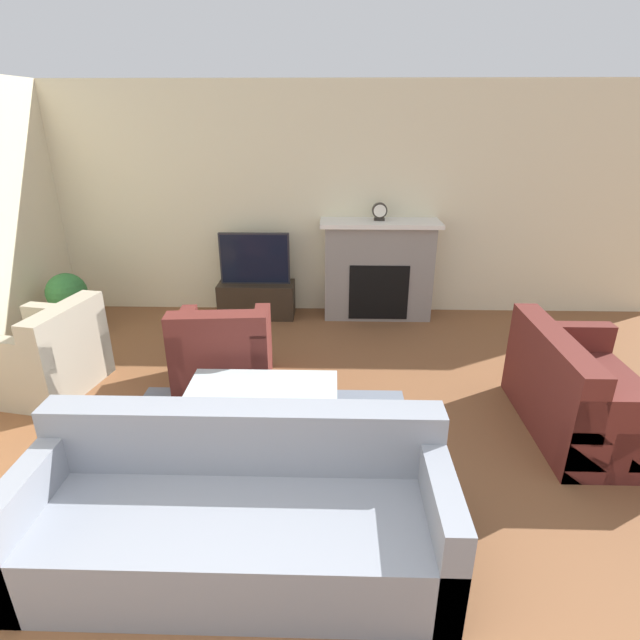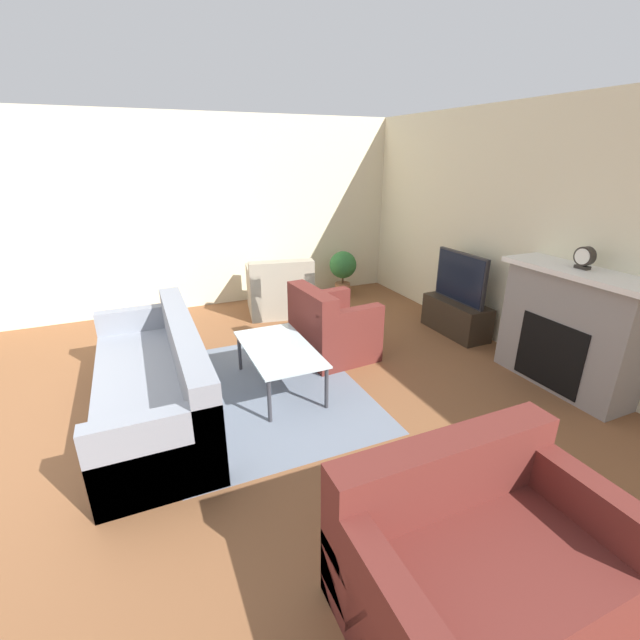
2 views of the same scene
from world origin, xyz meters
TOP-DOWN VIEW (x-y plane):
  - ground_plane at (0.00, 0.00)m, footprint 20.00×20.00m
  - wall_back at (0.00, 4.99)m, footprint 8.93×0.06m
  - wall_left at (-2.99, 2.48)m, footprint 0.06×7.96m
  - area_rug at (-0.15, 2.00)m, footprint 2.33×1.81m
  - fireplace at (0.91, 4.75)m, footprint 1.40×0.48m
  - tv_stand at (-0.57, 4.69)m, footprint 0.92×0.38m
  - tv at (-0.57, 4.69)m, footprint 0.84×0.06m
  - couch_sectional at (-0.14, 1.04)m, footprint 2.28×0.85m
  - couch_loveseat at (2.32, 2.36)m, footprint 0.86×1.33m
  - armchair_by_window at (-2.20, 2.87)m, footprint 0.95×1.01m
  - armchair_accent at (-0.61, 2.94)m, footprint 0.89×0.83m
  - coffee_table at (-0.15, 2.17)m, footprint 1.13×0.61m
  - potted_plant at (-2.58, 4.07)m, footprint 0.43×0.43m
  - mantel_clock at (0.90, 4.75)m, footprint 0.17×0.07m

SIDE VIEW (x-z plane):
  - ground_plane at x=0.00m, z-range 0.00..0.00m
  - area_rug at x=-0.15m, z-range 0.00..0.00m
  - tv_stand at x=-0.57m, z-range 0.00..0.43m
  - couch_sectional at x=-0.14m, z-range -0.12..0.70m
  - couch_loveseat at x=2.32m, z-range -0.12..0.70m
  - armchair_by_window at x=-2.20m, z-range -0.11..0.71m
  - armchair_accent at x=-0.61m, z-range -0.11..0.71m
  - coffee_table at x=-0.15m, z-range 0.18..0.61m
  - potted_plant at x=-2.58m, z-range 0.09..0.81m
  - fireplace at x=0.91m, z-range 0.03..1.21m
  - tv at x=-0.57m, z-range 0.43..1.05m
  - mantel_clock at x=0.90m, z-range 1.19..1.40m
  - wall_back at x=0.00m, z-range 0.00..2.70m
  - wall_left at x=-2.99m, z-range 0.00..2.70m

